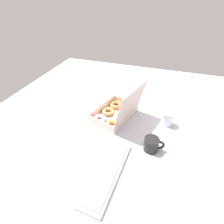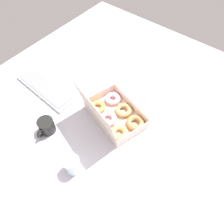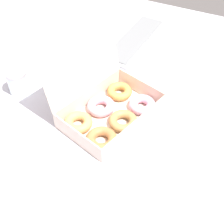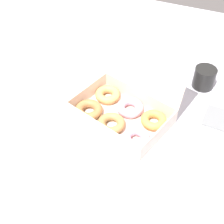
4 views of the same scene
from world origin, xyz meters
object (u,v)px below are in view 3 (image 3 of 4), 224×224
Objects in this scene: donut_box at (108,108)px; glass_jar at (18,82)px; keyboard at (135,40)px; coffee_mug at (70,51)px.

glass_jar is (-2.74, 34.20, 1.06)cm from donut_box.
keyboard is (45.15, 9.11, -2.48)cm from donut_box.
coffee_mug is (-22.82, 18.55, 3.09)cm from keyboard.
donut_box is 4.13× the size of glass_jar.
donut_box is 46.13cm from keyboard.
keyboard is 3.60× the size of coffee_mug.
glass_jar is at bearing 165.39° from coffee_mug.
donut_box is at bearing -85.43° from glass_jar.
donut_box is 0.90× the size of keyboard.
coffee_mug reaches higher than keyboard.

